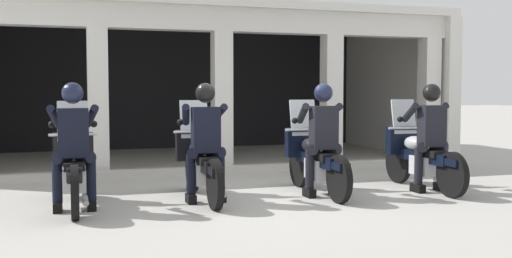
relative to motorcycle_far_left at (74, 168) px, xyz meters
The scene contains 11 objects.
ground_plane 3.91m from the motorcycle_far_left, 49.95° to the left, with size 80.00×80.00×0.00m, color #A8A59E.
station_building 6.29m from the motorcycle_far_left, 63.76° to the left, with size 10.13×5.06×3.18m.
kerb_strip 3.66m from the motorcycle_far_left, 42.08° to the left, with size 9.63×0.24×0.12m, color #B7B5AD.
motorcycle_far_left is the anchor object (origin of this frame).
police_officer_far_left 0.52m from the motorcycle_far_left, 90.26° to the right, with size 0.63×0.61×1.58m.
motorcycle_center_left 1.67m from the motorcycle_far_left, ahead, with size 0.62×2.04×1.35m.
police_officer_center_left 1.73m from the motorcycle_far_left, ahead, with size 0.63×0.61×1.58m.
motorcycle_center_right 3.33m from the motorcycle_far_left, ahead, with size 0.62×2.04×1.35m.
police_officer_center_right 3.37m from the motorcycle_far_left, ahead, with size 0.63×0.61×1.58m.
motorcycle_far_right 5.00m from the motorcycle_far_left, ahead, with size 0.62×2.04×1.35m.
police_officer_far_right 5.03m from the motorcycle_far_left, ahead, with size 0.63×0.61×1.58m.
Camera 1 is at (-2.53, -7.75, 1.48)m, focal length 41.14 mm.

